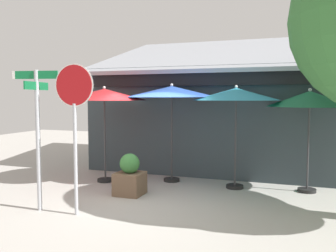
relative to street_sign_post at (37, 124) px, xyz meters
name	(u,v)px	position (x,y,z in m)	size (l,w,h in m)	color
ground_plane	(140,202)	(1.65, 1.38, -1.83)	(28.00, 28.00, 0.10)	#ADA8A0
cafe_building	(221,115)	(2.43, 6.62, -0.07)	(8.03, 5.79, 4.69)	#333D42
street_sign_post	(37,124)	(0.00, 0.00, 0.00)	(0.96, 0.90, 2.87)	#A8AAB2
stop_sign	(74,109)	(0.88, 0.01, 0.32)	(0.84, 0.07, 2.97)	#A8AAB2
patio_umbrella_crimson_left	(104,95)	(0.00, 2.71, 0.59)	(2.31, 2.31, 2.63)	black
patio_umbrella_royal_blue_center	(172,92)	(1.72, 3.36, 0.67)	(2.55, 2.55, 2.70)	black
patio_umbrella_teal_right	(236,95)	(3.49, 3.19, 0.59)	(2.20, 2.20, 2.63)	black
patio_umbrella_forest_green_far_right	(310,100)	(5.23, 3.41, 0.48)	(2.05, 2.05, 2.54)	black
sidewalk_planter	(130,177)	(1.23, 1.71, -1.35)	(0.64, 0.64, 0.99)	brown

